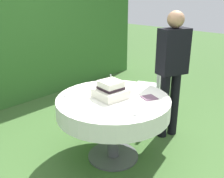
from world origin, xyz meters
name	(u,v)px	position (x,y,z in m)	size (l,w,h in m)	color
ground_plane	(113,156)	(0.00, 0.00, 0.00)	(20.00, 20.00, 0.00)	#3D602D
cake_table	(113,107)	(0.00, 0.00, 0.62)	(1.23, 1.23, 0.73)	#4C4C51
wedding_cake	(111,90)	(0.00, 0.04, 0.82)	(0.34, 0.34, 0.26)	silver
serving_plate_near	(70,95)	(-0.26, 0.41, 0.74)	(0.14, 0.14, 0.01)	white
serving_plate_far	(114,87)	(0.25, 0.22, 0.74)	(0.12, 0.12, 0.01)	white
serving_plate_left	(138,113)	(-0.12, -0.43, 0.74)	(0.12, 0.12, 0.01)	white
napkin_stack	(149,98)	(0.26, -0.28, 0.74)	(0.15, 0.15, 0.01)	#6B4C60
garden_chair	(153,84)	(1.14, 0.26, 0.54)	(0.52, 0.52, 0.89)	white
standing_person	(172,67)	(0.86, -0.18, 0.93)	(0.41, 0.32, 1.60)	black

